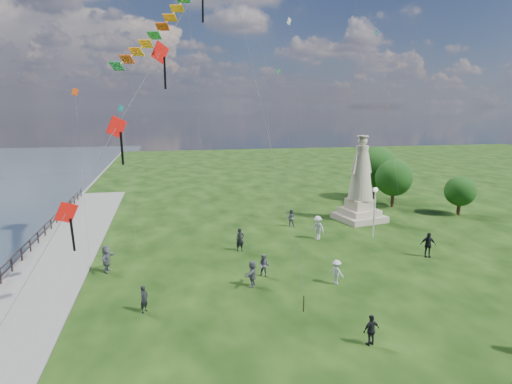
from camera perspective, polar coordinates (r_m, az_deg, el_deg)
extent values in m
cube|color=slate|center=(28.05, -27.62, -12.08)|extent=(5.00, 60.00, 0.10)
cylinder|color=black|center=(30.37, -30.93, -9.74)|extent=(0.11, 0.11, 1.00)
cylinder|color=black|center=(32.15, -29.79, -8.51)|extent=(0.11, 0.11, 1.00)
cylinder|color=black|center=(33.95, -28.78, -7.40)|extent=(0.11, 0.11, 1.00)
cylinder|color=black|center=(35.78, -27.87, -6.40)|extent=(0.11, 0.11, 1.00)
cylinder|color=black|center=(37.62, -27.06, -5.50)|extent=(0.11, 0.11, 1.00)
cylinder|color=black|center=(39.48, -26.32, -4.68)|extent=(0.11, 0.11, 1.00)
cylinder|color=black|center=(41.35, -25.66, -3.94)|extent=(0.11, 0.11, 1.00)
cylinder|color=black|center=(43.23, -25.05, -3.26)|extent=(0.11, 0.11, 1.00)
cylinder|color=black|center=(45.13, -24.49, -2.63)|extent=(0.11, 0.11, 1.00)
cylinder|color=black|center=(47.03, -23.98, -2.06)|extent=(0.11, 0.11, 1.00)
cylinder|color=black|center=(48.94, -23.51, -1.53)|extent=(0.11, 0.11, 1.00)
cylinder|color=black|center=(50.86, -23.07, -1.04)|extent=(0.11, 0.11, 1.00)
cylinder|color=black|center=(52.78, -22.67, -0.59)|extent=(0.11, 0.11, 1.00)
cylinder|color=black|center=(54.71, -22.29, -0.16)|extent=(0.11, 0.11, 1.00)
cube|color=black|center=(30.35, -30.94, -9.65)|extent=(0.06, 52.00, 0.06)
cube|color=#C4AF94|center=(41.75, 13.58, -3.29)|extent=(4.66, 4.66, 0.56)
cube|color=#C4AF94|center=(41.61, 13.61, -2.55)|extent=(3.55, 3.55, 0.56)
cube|color=#C4AF94|center=(41.45, 13.66, -1.55)|extent=(2.44, 2.44, 0.93)
cylinder|color=#C4AF94|center=(40.63, 14.01, 5.79)|extent=(1.33, 1.33, 0.37)
sphere|color=#C4AF94|center=(40.58, 14.05, 6.60)|extent=(0.86, 0.86, 0.86)
cylinder|color=#C4AF94|center=(40.55, 14.08, 7.23)|extent=(1.03, 1.03, 0.09)
cylinder|color=silver|center=(36.16, 15.47, -2.92)|extent=(0.12, 0.12, 3.89)
sphere|color=white|center=(35.73, 15.65, 0.29)|extent=(0.39, 0.39, 0.39)
cylinder|color=#382314|center=(48.10, 17.74, -0.76)|extent=(0.36, 0.36, 1.94)
sphere|color=#19390F|center=(47.71, 17.89, 1.81)|extent=(3.88, 3.88, 3.88)
cylinder|color=#382314|center=(46.98, 25.40, -1.88)|extent=(0.36, 0.36, 1.49)
sphere|color=#19390F|center=(46.66, 25.58, 0.12)|extent=(2.98, 2.98, 2.98)
cylinder|color=#382314|center=(51.43, 15.51, 0.35)|extent=(0.36, 0.36, 2.34)
sphere|color=#19390F|center=(51.02, 15.67, 3.25)|extent=(4.67, 4.67, 4.67)
imported|color=black|center=(23.69, -14.69, -13.64)|extent=(0.59, 0.63, 1.45)
imported|color=#595960|center=(27.31, 1.07, -9.80)|extent=(0.84, 0.73, 1.48)
imported|color=silver|center=(26.74, 10.69, -10.44)|extent=(0.97, 1.09, 1.51)
imported|color=black|center=(20.80, 15.12, -17.35)|extent=(0.93, 0.62, 1.46)
imported|color=#595960|center=(29.66, -19.29, -8.38)|extent=(1.16, 1.81, 1.81)
imported|color=black|center=(31.97, -2.14, -6.37)|extent=(0.69, 0.51, 1.74)
imported|color=#595960|center=(38.51, 4.66, -3.42)|extent=(0.90, 0.69, 1.62)
imported|color=silver|center=(35.06, 8.22, -4.72)|extent=(1.19, 1.40, 1.93)
imported|color=black|center=(33.09, 21.95, -6.54)|extent=(1.17, 0.85, 1.80)
imported|color=#595960|center=(25.95, -0.50, -10.82)|extent=(1.26, 1.61, 1.60)
cube|color=red|center=(19.28, -23.95, -2.51)|extent=(0.87, 0.64, 1.03)
cube|color=black|center=(19.38, -23.26, -5.30)|extent=(0.10, 0.28, 1.48)
cube|color=red|center=(20.09, -18.10, 8.24)|extent=(0.87, 0.64, 1.03)
cube|color=black|center=(20.04, -17.45, 5.55)|extent=(0.10, 0.28, 1.48)
cube|color=red|center=(21.73, -12.66, 17.70)|extent=(0.87, 0.64, 1.03)
cube|color=black|center=(21.54, -12.06, 15.24)|extent=(0.10, 0.28, 1.48)
cube|color=black|center=(23.73, -7.12, 23.31)|extent=(0.10, 0.28, 1.48)
cylinder|color=black|center=(23.25, 6.38, -14.57)|extent=(0.06, 0.06, 0.90)
cube|color=#FFA915|center=(22.07, -10.49, 22.93)|extent=(0.69, 0.69, 0.23)
cube|color=#FFA915|center=(21.52, -11.40, 21.83)|extent=(0.68, 0.69, 0.24)
cube|color=#F54710|center=(20.98, -12.37, 20.73)|extent=(0.67, 0.69, 0.26)
cube|color=#1B933F|center=(20.46, -13.40, 19.64)|extent=(0.66, 0.69, 0.27)
cube|color=#FFA915|center=(19.96, -14.49, 18.59)|extent=(0.65, 0.68, 0.28)
cube|color=#FFA915|center=(19.48, -15.63, 17.57)|extent=(0.63, 0.68, 0.29)
cube|color=#F54710|center=(19.03, -16.82, 16.59)|extent=(0.61, 0.67, 0.30)
cube|color=#1B933F|center=(18.60, -18.05, 15.67)|extent=(0.60, 0.66, 0.31)
cube|color=#167285|center=(37.46, -17.57, 10.58)|extent=(0.51, 0.39, 0.57)
cylinder|color=#595959|center=(35.33, -16.64, 2.15)|extent=(1.02, 5.02, 10.39)
cube|color=silver|center=(39.04, 4.43, 21.76)|extent=(0.51, 0.39, 0.57)
cylinder|color=#595959|center=(36.18, 6.11, 8.53)|extent=(1.02, 5.02, 17.63)
cylinder|color=#595959|center=(41.64, 14.20, 12.07)|extent=(1.02, 5.02, 22.65)
cylinder|color=#595959|center=(43.11, -7.99, 12.89)|extent=(1.02, 5.02, 23.60)
cube|color=#1B933F|center=(50.43, 3.00, 15.76)|extent=(0.51, 0.39, 0.57)
cylinder|color=#595959|center=(48.11, 4.26, 7.35)|extent=(1.02, 5.02, 14.46)
cube|color=#F54710|center=(36.12, -22.99, 12.19)|extent=(0.51, 0.39, 0.57)
cylinder|color=#595959|center=(33.88, -22.19, 2.48)|extent=(1.02, 5.02, 11.64)
cylinder|color=#595959|center=(42.50, 1.12, 16.78)|extent=(1.02, 5.02, 29.17)
cube|color=#167285|center=(44.49, 15.84, 19.77)|extent=(0.51, 0.39, 0.57)
cylinder|color=#595959|center=(42.03, 17.40, 8.30)|extent=(1.02, 5.02, 17.39)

